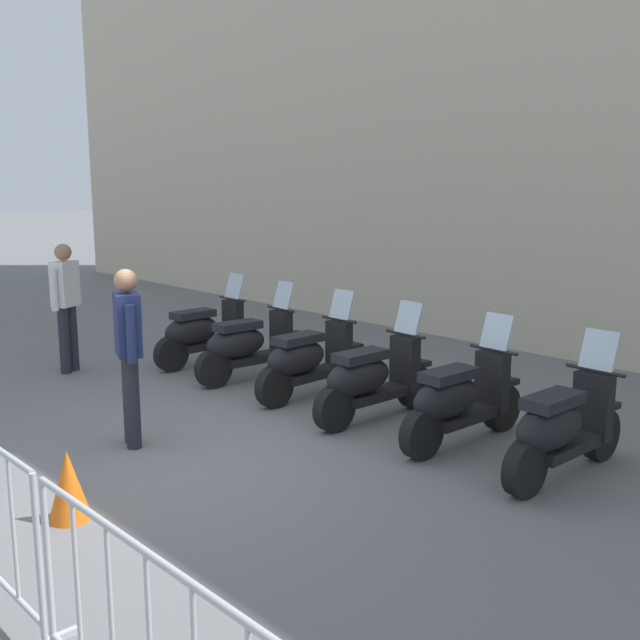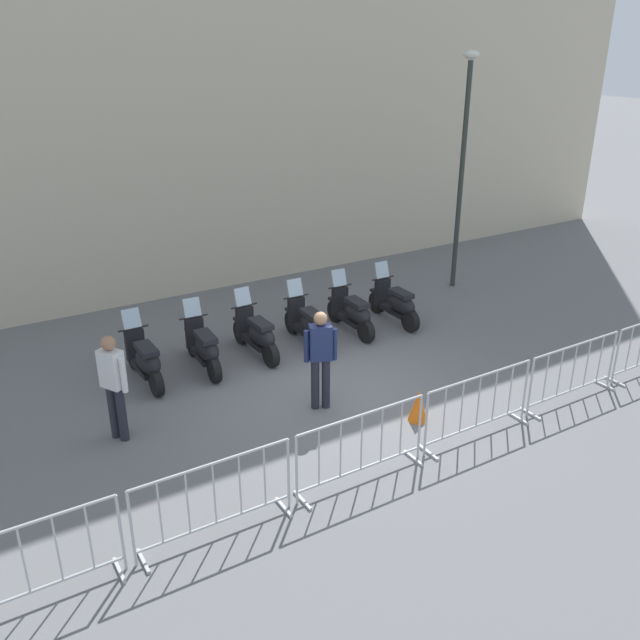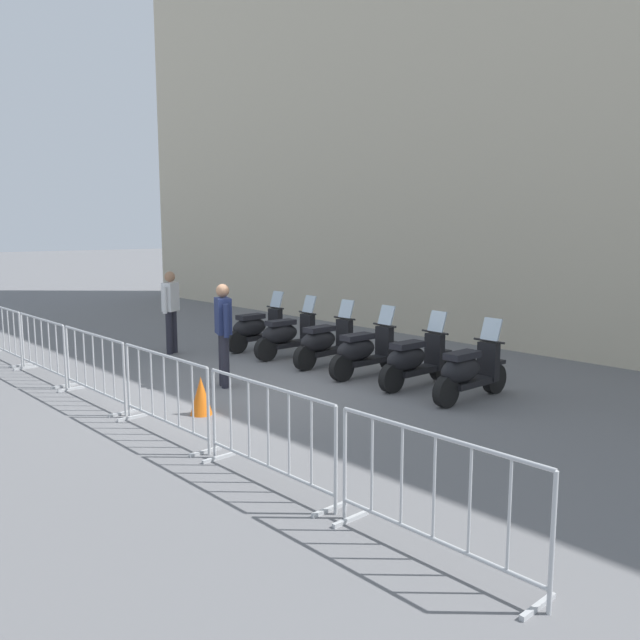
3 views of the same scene
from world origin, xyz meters
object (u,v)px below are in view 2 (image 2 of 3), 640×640
object	(u,v)px
motorcycle_1	(204,347)
motorcycle_5	(396,303)
officer_near_row_end	(321,355)
barrier_segment_3	(478,407)
barrier_segment_0	(25,567)
officer_mid_plaza	(113,382)
motorcycle_2	(257,334)
motorcycle_0	(145,360)
motorcycle_4	(352,313)
motorcycle_3	(308,324)
barrier_segment_4	(573,373)
barrier_segment_1	(215,500)
barrier_segment_2	(361,448)
street_lamp	(463,150)
traffic_cone	(418,405)

from	to	relation	value
motorcycle_1	motorcycle_5	distance (m)	4.41
officer_near_row_end	barrier_segment_3	bearing A→B (deg)	-44.69
barrier_segment_0	officer_mid_plaza	world-z (taller)	officer_mid_plaza
barrier_segment_0	officer_near_row_end	bearing A→B (deg)	28.80
motorcycle_2	motorcycle_0	bearing A→B (deg)	-174.04
motorcycle_4	motorcycle_3	bearing A→B (deg)	-170.63
officer_mid_plaza	motorcycle_4	bearing A→B (deg)	22.30
barrier_segment_4	motorcycle_3	bearing A→B (deg)	128.86
barrier_segment_1	barrier_segment_4	distance (m)	6.49
barrier_segment_0	barrier_segment_2	size ratio (longest dim) A/B	1.00
motorcycle_5	street_lamp	world-z (taller)	street_lamp
motorcycle_3	traffic_cone	world-z (taller)	motorcycle_3
motorcycle_5	barrier_segment_0	bearing A→B (deg)	-145.88
motorcycle_3	barrier_segment_3	distance (m)	4.29
barrier_segment_0	barrier_segment_3	size ratio (longest dim) A/B	1.00
officer_near_row_end	barrier_segment_1	bearing A→B (deg)	-137.13
barrier_segment_0	barrier_segment_2	distance (m)	4.33
motorcycle_0	street_lamp	bearing A→B (deg)	14.05
motorcycle_2	barrier_segment_4	bearing A→B (deg)	-42.33
officer_near_row_end	barrier_segment_2	bearing A→B (deg)	-98.98
motorcycle_4	traffic_cone	xyz separation A→B (m)	(-0.64, -3.58, -0.18)
motorcycle_1	officer_mid_plaza	distance (m)	2.56
motorcycle_2	traffic_cone	size ratio (longest dim) A/B	3.13
motorcycle_1	traffic_cone	xyz separation A→B (m)	(2.65, -3.20, -0.18)
motorcycle_0	motorcycle_3	distance (m)	3.31
traffic_cone	barrier_segment_1	bearing A→B (deg)	-161.31
barrier_segment_1	traffic_cone	world-z (taller)	barrier_segment_1
motorcycle_1	motorcycle_4	distance (m)	3.31
motorcycle_0	barrier_segment_4	size ratio (longest dim) A/B	0.83
barrier_segment_3	barrier_segment_4	bearing A→B (deg)	6.51
motorcycle_5	officer_mid_plaza	size ratio (longest dim) A/B	1.00
barrier_segment_1	traffic_cone	xyz separation A→B (m)	(3.74, 1.26, -0.25)
motorcycle_5	traffic_cone	distance (m)	4.06
motorcycle_0	motorcycle_2	bearing A→B (deg)	5.96
motorcycle_3	barrier_segment_4	bearing A→B (deg)	-51.14
barrier_segment_2	officer_near_row_end	xyz separation A→B (m)	(0.32, 2.05, 0.46)
motorcycle_1	barrier_segment_4	world-z (taller)	motorcycle_1
motorcycle_0	motorcycle_3	size ratio (longest dim) A/B	1.00
barrier_segment_1	barrier_segment_3	size ratio (longest dim) A/B	1.00
motorcycle_4	barrier_segment_1	distance (m)	6.52
motorcycle_0	barrier_segment_4	world-z (taller)	motorcycle_0
motorcycle_0	barrier_segment_2	size ratio (longest dim) A/B	0.83
motorcycle_4	barrier_segment_2	xyz separation A→B (m)	(-2.23, -4.59, 0.07)
barrier_segment_3	street_lamp	size ratio (longest dim) A/B	0.37
motorcycle_5	traffic_cone	bearing A→B (deg)	-115.45
barrier_segment_2	barrier_segment_3	size ratio (longest dim) A/B	1.00
motorcycle_5	motorcycle_4	bearing A→B (deg)	-175.67
motorcycle_4	street_lamp	size ratio (longest dim) A/B	0.31
motorcycle_1	barrier_segment_1	xyz separation A→B (m)	(-1.09, -4.47, 0.07)
officer_near_row_end	barrier_segment_0	bearing A→B (deg)	-151.20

